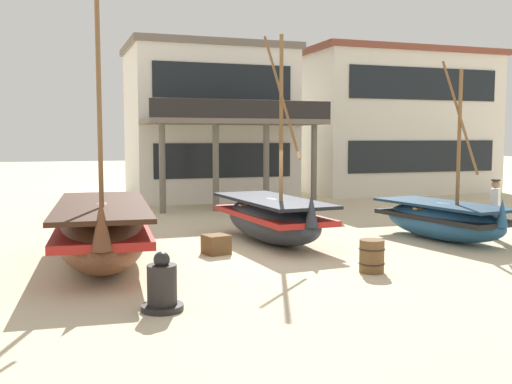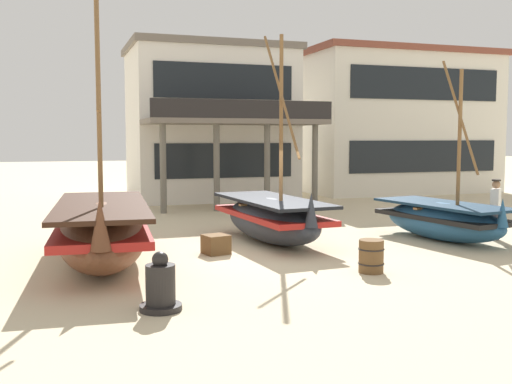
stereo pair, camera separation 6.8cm
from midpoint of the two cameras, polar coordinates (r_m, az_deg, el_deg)
ground_plane at (r=14.93m, az=1.36°, el=-5.69°), size 120.00×120.00×0.00m
fishing_boat_near_left at (r=16.11m, az=1.66°, el=-2.49°), size 2.08×4.81×5.58m
fishing_boat_centre_large at (r=13.66m, az=-14.44°, el=-3.61°), size 2.39×5.93×8.28m
fishing_boat_far_right at (r=17.24m, az=17.68°, el=-2.52°), size 2.23×4.30×4.92m
fisherman_by_hull at (r=17.76m, az=22.13°, el=-1.60°), size 0.42×0.39×1.68m
capstan_winch at (r=9.97m, az=-8.97°, el=-9.05°), size 0.70×0.70×0.98m
wooden_barrel at (r=12.77m, az=11.17°, el=-6.08°), size 0.56×0.56×0.70m
cargo_crate at (r=14.55m, az=-3.74°, el=-5.05°), size 0.68×0.68×0.47m
harbor_building_main at (r=27.86m, az=-4.32°, el=6.66°), size 7.50×8.17×7.03m
harbor_building_annex at (r=32.70m, az=12.88°, el=6.57°), size 10.11×6.58×7.29m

